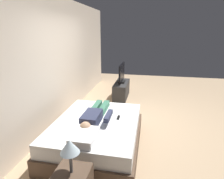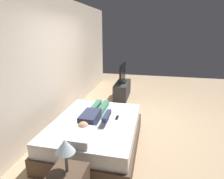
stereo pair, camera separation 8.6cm
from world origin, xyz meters
name	(u,v)px [view 1 (the left image)]	position (x,y,z in m)	size (l,w,h in m)	color
ground_plane	(131,122)	(0.00, 0.00, 0.00)	(10.00, 10.00, 0.00)	tan
back_wall	(67,58)	(0.40, 1.70, 1.40)	(6.40, 0.10, 2.80)	beige
bed	(97,134)	(-1.10, 0.52, 0.26)	(1.92, 1.51, 0.54)	brown
pillow	(84,137)	(-1.74, 0.52, 0.60)	(0.48, 0.34, 0.12)	white
person	(95,115)	(-1.07, 0.56, 0.62)	(1.26, 0.46, 0.18)	#2D334C
remote	(118,117)	(-0.92, 0.15, 0.55)	(0.15, 0.04, 0.02)	black
tv_stand	(121,90)	(1.68, 0.49, 0.25)	(1.10, 0.40, 0.50)	#2D2D2D
tv	(122,74)	(1.68, 0.49, 0.78)	(0.88, 0.20, 0.59)	black
lamp	(70,147)	(-2.36, 0.46, 0.85)	(0.22, 0.22, 0.42)	#59595B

